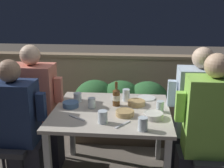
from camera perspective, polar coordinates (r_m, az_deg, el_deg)
name	(u,v)px	position (r m, az deg, el deg)	size (l,w,h in m)	color
parapet_wall	(121,86)	(3.96, 1.90, -0.51)	(9.00, 0.18, 0.92)	tan
dining_table	(111,119)	(2.53, -0.15, -7.07)	(1.03, 0.92, 0.71)	#BCB2A3
planter_hedge	(121,108)	(3.36, 1.84, -4.83)	(1.13, 0.47, 0.74)	brown
person_navy_jumper	(19,126)	(2.60, -18.42, -8.12)	(0.48, 0.26, 1.18)	#282833
chair_left_far	(19,115)	(2.95, -18.41, -6.02)	(0.42, 0.42, 0.93)	#333338
person_coral_top	(38,108)	(2.85, -14.84, -4.80)	(0.49, 0.26, 1.25)	#282833
person_green_blouse	(206,131)	(2.41, 18.52, -8.97)	(0.49, 0.26, 1.27)	#282833
chair_right_far	(215,123)	(2.80, 20.27, -7.49)	(0.42, 0.42, 0.93)	#333338
person_blue_shirt	(194,114)	(2.72, 16.34, -5.89)	(0.48, 0.26, 1.26)	#282833
beer_bottle	(116,97)	(2.57, 0.87, -2.58)	(0.07, 0.07, 0.23)	brown
plate_0	(146,98)	(2.79, 7.00, -2.83)	(0.18, 0.18, 0.01)	white
bowl_0	(125,113)	(2.37, 2.63, -5.83)	(0.16, 0.16, 0.05)	tan
bowl_1	(153,115)	(2.35, 8.38, -6.27)	(0.16, 0.16, 0.05)	silver
bowl_2	(136,102)	(2.60, 4.99, -3.76)	(0.16, 0.16, 0.05)	tan
bowl_3	(71,104)	(2.58, -8.40, -4.05)	(0.15, 0.15, 0.05)	#4C709E
glass_cup_0	(92,103)	(2.53, -4.12, -3.87)	(0.07, 0.07, 0.10)	silver
glass_cup_1	(143,124)	(2.12, 6.28, -8.08)	(0.07, 0.07, 0.10)	silver
glass_cup_2	(160,107)	(2.47, 9.73, -4.54)	(0.07, 0.07, 0.10)	silver
glass_cup_3	(126,95)	(2.69, 2.89, -2.26)	(0.07, 0.07, 0.12)	silver
glass_cup_4	(103,117)	(2.23, -1.90, -6.71)	(0.08, 0.08, 0.10)	silver
glass_cup_5	(78,97)	(2.70, -7.00, -2.68)	(0.08, 0.08, 0.08)	silver
fork_0	(77,118)	(2.34, -7.15, -6.84)	(0.15, 0.11, 0.01)	silver
fork_1	(112,98)	(2.77, 0.09, -2.91)	(0.04, 0.17, 0.01)	silver
fork_2	(123,124)	(2.21, 2.17, -8.22)	(0.12, 0.15, 0.01)	silver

